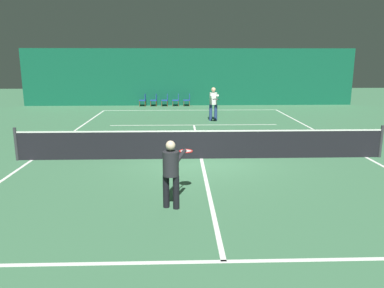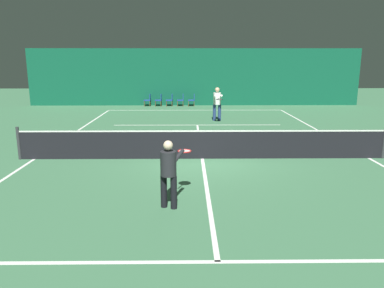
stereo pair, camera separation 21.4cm
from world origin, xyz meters
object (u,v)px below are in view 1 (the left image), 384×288
(courtside_chair_2, at_px, (166,99))
(player_far, at_px, (213,101))
(player_near, at_px, (172,169))
(tennis_net, at_px, (201,143))
(courtside_chair_4, at_px, (188,99))
(courtside_chair_3, at_px, (177,99))
(courtside_chair_0, at_px, (144,99))
(courtside_chair_1, at_px, (155,99))

(courtside_chair_2, bearing_deg, player_far, 23.90)
(player_near, relative_size, player_far, 0.87)
(tennis_net, bearing_deg, player_far, 82.09)
(player_far, height_order, courtside_chair_4, player_far)
(player_far, xyz_separation_m, courtside_chair_4, (-1.22, 6.18, -0.53))
(player_far, distance_m, courtside_chair_3, 6.51)
(courtside_chair_4, bearing_deg, player_far, 11.19)
(player_far, distance_m, courtside_chair_4, 6.33)
(player_near, relative_size, courtside_chair_0, 1.80)
(tennis_net, distance_m, courtside_chair_1, 14.14)
(player_far, bearing_deg, courtside_chair_0, -147.44)
(courtside_chair_2, bearing_deg, tennis_net, 6.81)
(tennis_net, xyz_separation_m, courtside_chair_3, (-0.90, 13.93, -0.03))
(player_far, relative_size, courtside_chair_0, 2.08)
(player_near, distance_m, courtside_chair_4, 18.03)
(courtside_chair_1, relative_size, courtside_chair_2, 1.00)
(player_near, xyz_separation_m, courtside_chair_1, (-1.54, 18.02, -0.40))
(player_far, bearing_deg, tennis_net, -9.90)
(player_far, height_order, courtside_chair_3, player_far)
(courtside_chair_1, bearing_deg, courtside_chair_4, 90.00)
(tennis_net, bearing_deg, courtside_chair_1, 99.86)
(courtside_chair_4, bearing_deg, tennis_net, 0.60)
(player_near, bearing_deg, tennis_net, 9.04)
(courtside_chair_1, distance_m, courtside_chair_2, 0.76)
(player_near, height_order, courtside_chair_1, player_near)
(courtside_chair_0, bearing_deg, tennis_net, 12.86)
(courtside_chair_3, bearing_deg, courtside_chair_1, -90.00)
(tennis_net, relative_size, courtside_chair_4, 14.29)
(tennis_net, height_order, courtside_chair_1, tennis_net)
(player_near, relative_size, courtside_chair_1, 1.80)
(player_near, relative_size, courtside_chair_2, 1.80)
(courtside_chair_0, distance_m, courtside_chair_1, 0.76)
(courtside_chair_3, bearing_deg, player_near, 0.08)
(courtside_chair_4, bearing_deg, courtside_chair_2, -90.00)
(courtside_chair_1, bearing_deg, courtside_chair_3, 90.00)
(player_far, xyz_separation_m, courtside_chair_0, (-4.26, 6.18, -0.53))
(player_far, bearing_deg, courtside_chair_2, -158.09)
(courtside_chair_0, height_order, courtside_chair_2, same)
(courtside_chair_0, bearing_deg, courtside_chair_4, 90.00)
(courtside_chair_3, bearing_deg, courtside_chair_4, 90.00)
(player_near, bearing_deg, courtside_chair_2, 23.68)
(courtside_chair_1, bearing_deg, player_near, 4.89)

